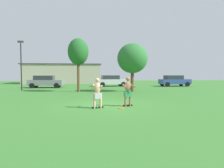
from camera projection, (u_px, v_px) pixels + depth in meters
ground_plane at (107, 105)px, 11.66m from camera, size 80.00×80.00×0.00m
player_near at (128, 91)px, 11.19m from camera, size 0.72×0.70×1.67m
player_in_gray at (97, 93)px, 10.56m from camera, size 0.65×0.65×1.61m
frisbee at (121, 108)px, 10.54m from camera, size 0.30×0.30×0.03m
car_silver_near_post at (111, 81)px, 28.96m from camera, size 4.46×2.38×1.58m
car_blue_mid_lot at (174, 81)px, 28.94m from camera, size 4.37×2.18×1.58m
car_gray_far_end at (46, 81)px, 25.97m from camera, size 4.36×2.14×1.58m
lamp_post at (21, 60)px, 21.69m from camera, size 0.60×0.24×5.38m
outbuilding_behind_lot at (63, 74)px, 38.10m from camera, size 14.24×6.61×3.62m
tree_left_field at (78, 52)px, 19.89m from camera, size 2.06×2.06×5.35m
tree_right_field at (132, 59)px, 20.26m from camera, size 3.07×3.07×4.90m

